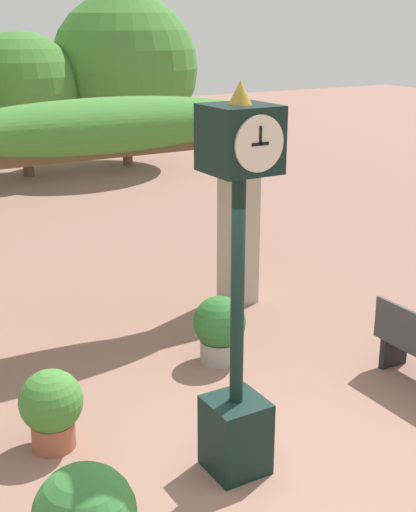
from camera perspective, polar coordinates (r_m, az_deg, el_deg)
ground_plane at (r=6.88m, az=5.20°, el=-16.92°), size 60.00×60.00×0.00m
pedestal_clock at (r=6.12m, az=2.37°, el=-3.70°), size 0.54×0.59×3.53m
pergola at (r=9.05m, az=-8.30°, el=8.11°), size 5.06×1.05×3.07m
potted_plant_near_right at (r=8.62m, az=0.92°, el=-5.73°), size 0.64×0.64×0.83m
potted_plant_far_right at (r=7.14m, az=-12.42°, el=-11.70°), size 0.62×0.62×0.81m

